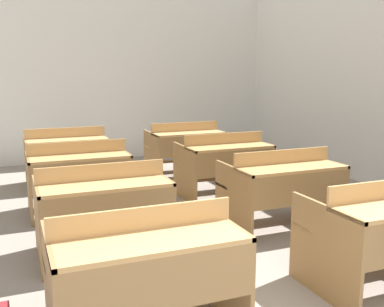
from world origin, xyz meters
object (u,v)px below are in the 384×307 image
bench_front_left (145,267)px  bench_second_left (103,206)px  bench_second_right (282,186)px  bench_third_left (79,173)px  bench_back_right (185,146)px  bench_back_left (66,154)px  bench_third_right (225,162)px

bench_front_left → bench_second_left: same height
bench_front_left → bench_second_right: size_ratio=1.00×
bench_third_left → bench_back_right: 2.30m
bench_second_left → bench_third_left: 1.36m
bench_back_left → bench_back_right: (1.82, 0.01, 0.00)m
bench_back_left → bench_back_right: bearing=0.2°
bench_front_left → bench_second_left: bearing=89.5°
bench_front_left → bench_third_right: 3.28m
bench_front_left → bench_third_left: 2.71m
bench_second_left → bench_third_left: bearing=90.5°
bench_front_left → bench_third_right: size_ratio=1.00×
bench_front_left → bench_back_left: size_ratio=1.00×
bench_front_left → bench_second_right: (1.85, 1.35, 0.00)m
bench_third_left → bench_front_left: bearing=-90.0°
bench_third_left → bench_third_right: size_ratio=1.00×
bench_second_left → bench_back_left: size_ratio=1.00×
bench_front_left → bench_back_left: bearing=89.7°
bench_back_left → bench_front_left: bearing=-90.3°
bench_front_left → bench_back_right: bearing=65.7°
bench_third_left → bench_back_left: (0.02, 1.36, 0.00)m
bench_third_right → bench_back_right: bearing=90.5°
bench_second_right → bench_back_left: (-1.83, 2.72, 0.00)m
bench_second_left → bench_third_left: (-0.01, 1.36, 0.00)m
bench_second_right → bench_back_left: bearing=123.9°
bench_second_left → bench_second_right: size_ratio=1.00×
bench_second_left → bench_second_right: (1.84, 0.01, 0.00)m
bench_second_left → bench_third_left: size_ratio=1.00×
bench_second_right → bench_third_right: same height
bench_front_left → bench_second_left: (0.01, 1.34, 0.00)m
bench_second_left → bench_back_right: same height
bench_second_right → bench_third_left: (-1.85, 1.36, 0.00)m
bench_third_left → bench_back_right: bearing=36.6°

